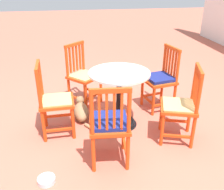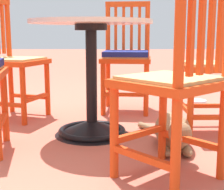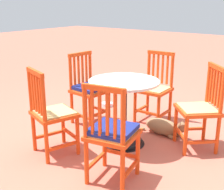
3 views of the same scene
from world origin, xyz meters
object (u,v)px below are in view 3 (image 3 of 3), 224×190
at_px(orange_chair_near_fence, 52,114).
at_px(pet_water_bowl, 107,104).
at_px(orange_chair_by_planter, 89,90).
at_px(cafe_table, 124,119).
at_px(orange_chair_tucked_in, 112,134).
at_px(tabby_cat, 165,127).
at_px(orange_chair_at_corner, 200,110).
at_px(orange_chair_facing_out, 154,89).

xyz_separation_m(orange_chair_near_fence, pet_water_bowl, (0.48, -1.52, -0.41)).
bearing_deg(orange_chair_by_planter, cafe_table, 161.67).
height_order(cafe_table, orange_chair_tucked_in, orange_chair_tucked_in).
relative_size(orange_chair_near_fence, tabby_cat, 1.25).
bearing_deg(orange_chair_at_corner, pet_water_bowl, -16.27).
bearing_deg(pet_water_bowl, tabby_cat, 161.33).
relative_size(orange_chair_by_planter, tabby_cat, 1.25).
relative_size(tabby_cat, pet_water_bowl, 4.28).
distance_m(cafe_table, orange_chair_by_planter, 0.77).
height_order(orange_chair_at_corner, tabby_cat, orange_chair_at_corner).
bearing_deg(cafe_table, orange_chair_tucked_in, 117.37).
height_order(orange_chair_facing_out, orange_chair_at_corner, same).
height_order(orange_chair_at_corner, pet_water_bowl, orange_chair_at_corner).
distance_m(orange_chair_by_planter, orange_chair_tucked_in, 1.39).
xyz_separation_m(orange_chair_facing_out, orange_chair_at_corner, (-0.78, 0.39, 0.00)).
bearing_deg(cafe_table, orange_chair_at_corner, -149.63).
bearing_deg(orange_chair_tucked_in, tabby_cat, -86.23).
xyz_separation_m(orange_chair_at_corner, tabby_cat, (0.43, -0.07, -0.34)).
distance_m(orange_chair_by_planter, tabby_cat, 1.07).
distance_m(cafe_table, pet_water_bowl, 1.31).
height_order(orange_chair_near_fence, tabby_cat, orange_chair_near_fence).
height_order(orange_chair_tucked_in, orange_chair_at_corner, same).
bearing_deg(pet_water_bowl, orange_chair_at_corner, 163.73).
relative_size(orange_chair_near_fence, orange_chair_at_corner, 1.00).
height_order(orange_chair_near_fence, pet_water_bowl, orange_chair_near_fence).
relative_size(orange_chair_by_planter, orange_chair_at_corner, 1.00).
distance_m(orange_chair_near_fence, orange_chair_at_corner, 1.55).
distance_m(orange_chair_facing_out, orange_chair_tucked_in, 1.53).
distance_m(tabby_cat, pet_water_bowl, 1.27).
relative_size(orange_chair_by_planter, pet_water_bowl, 5.36).
bearing_deg(orange_chair_facing_out, orange_chair_near_fence, 75.48).
height_order(orange_chair_facing_out, tabby_cat, orange_chair_facing_out).
bearing_deg(cafe_table, tabby_cat, -119.34).
relative_size(orange_chair_tucked_in, tabby_cat, 1.25).
relative_size(cafe_table, tabby_cat, 1.05).
bearing_deg(orange_chair_at_corner, orange_chair_near_fence, 42.35).
xyz_separation_m(cafe_table, pet_water_bowl, (0.93, -0.88, -0.26)).
bearing_deg(orange_chair_tucked_in, cafe_table, -62.63).
relative_size(orange_chair_facing_out, orange_chair_at_corner, 1.00).
bearing_deg(orange_chair_near_fence, orange_chair_facing_out, -104.52).
height_order(orange_chair_by_planter, tabby_cat, orange_chair_by_planter).
xyz_separation_m(orange_chair_facing_out, pet_water_bowl, (0.85, -0.08, -0.41)).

